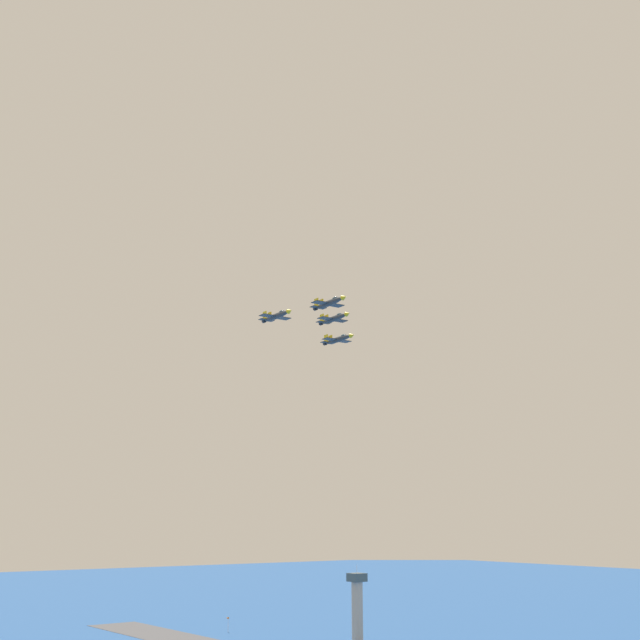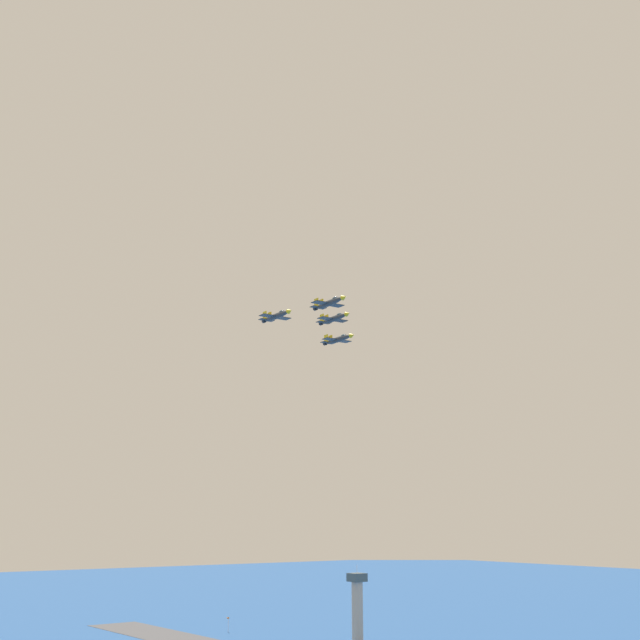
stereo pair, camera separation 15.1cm
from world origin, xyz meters
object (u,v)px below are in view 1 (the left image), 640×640
Objects in this scene: jet_right_wingman at (276,316)px; jet_lead at (329,303)px; windsock at (227,619)px; jet_left_wingman at (334,319)px; control_tower at (357,606)px; jet_left_outer at (338,339)px.

jet_lead is at bearing 40.20° from jet_right_wingman.
jet_left_wingman reaches higher than windsock.
jet_left_outer is at bearing 134.58° from control_tower.
jet_left_wingman is (-48.16, 47.34, 99.20)m from control_tower.
jet_lead reaches higher than windsock.
windsock is 158.88m from jet_left_wingman.
control_tower is 131.29m from jet_lead.
jet_left_wingman is at bearing 135.49° from control_tower.
windsock is at bearing 169.42° from jet_left_wingman.
windsock is (65.06, 20.76, -9.05)m from control_tower.
control_tower is 4.80× the size of windsock.
windsock is 171.21m from jet_lead.
jet_lead is (-61.32, 59.16, 99.88)m from control_tower.
jet_left_wingman is at bearing -40.77° from jet_left_outer.
jet_left_outer is at bearing 140.70° from jet_left_wingman.
windsock is 0.35× the size of jet_left_outer.
jet_lead reaches higher than jet_left_outer.
jet_right_wingman reaches higher than windsock.
jet_lead is at bearing 163.09° from windsock.
jet_left_wingman is (13.16, -11.82, -0.68)m from jet_lead.
jet_right_wingman is (-47.53, 70.25, 96.76)m from control_tower.
jet_lead is at bearing 136.02° from control_tower.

